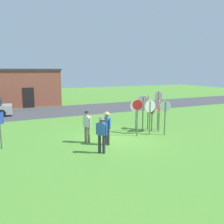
% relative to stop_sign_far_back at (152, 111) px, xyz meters
% --- Properties ---
extents(ground_plane, '(80.00, 80.00, 0.00)m').
position_rel_stop_sign_far_back_xyz_m(ground_plane, '(-2.94, -0.55, -1.34)').
color(ground_plane, '#518E33').
extents(street_asphalt, '(60.00, 6.40, 0.01)m').
position_rel_stop_sign_far_back_xyz_m(street_asphalt, '(-2.94, 10.28, -1.34)').
color(street_asphalt, '#424247').
rests_on(street_asphalt, ground).
extents(building_background, '(7.11, 4.99, 4.02)m').
position_rel_stop_sign_far_back_xyz_m(building_background, '(-5.96, 16.01, 0.68)').
color(building_background, brown).
rests_on(building_background, ground).
extents(stop_sign_far_back, '(0.78, 0.44, 1.97)m').
position_rel_stop_sign_far_back_xyz_m(stop_sign_far_back, '(0.00, 0.00, 0.00)').
color(stop_sign_far_back, '#51664C').
rests_on(stop_sign_far_back, ground).
extents(stop_sign_leaning_right, '(0.74, 0.07, 2.10)m').
position_rel_stop_sign_far_back_xyz_m(stop_sign_leaning_right, '(-0.54, -0.54, 0.09)').
color(stop_sign_leaning_right, '#51664C').
rests_on(stop_sign_leaning_right, ground).
extents(stop_sign_tallest, '(0.32, 0.56, 2.31)m').
position_rel_stop_sign_far_back_xyz_m(stop_sign_tallest, '(0.06, 0.54, 0.20)').
color(stop_sign_tallest, '#51664C').
rests_on(stop_sign_tallest, ground).
extents(stop_sign_rear_left, '(0.71, 0.48, 2.28)m').
position_rel_stop_sign_far_back_xyz_m(stop_sign_rear_left, '(-0.53, 0.24, 0.24)').
color(stop_sign_rear_left, '#51664C').
rests_on(stop_sign_rear_left, ground).
extents(stop_sign_nearest, '(0.18, 0.63, 2.54)m').
position_rel_stop_sign_far_back_xyz_m(stop_sign_nearest, '(0.57, 0.15, 0.35)').
color(stop_sign_nearest, '#51664C').
rests_on(stop_sign_nearest, ground).
extents(stop_sign_low_front, '(0.60, 0.56, 2.00)m').
position_rel_stop_sign_far_back_xyz_m(stop_sign_low_front, '(0.37, -0.26, 0.03)').
color(stop_sign_low_front, '#51664C').
rests_on(stop_sign_low_front, ground).
extents(stop_sign_rear_right, '(0.57, 0.36, 2.20)m').
position_rel_stop_sign_far_back_xyz_m(stop_sign_rear_right, '(-1.44, -0.57, 0.13)').
color(stop_sign_rear_right, '#51664C').
rests_on(stop_sign_rear_right, ground).
extents(stop_sign_center_cluster, '(0.43, 0.75, 2.10)m').
position_rel_stop_sign_far_back_xyz_m(stop_sign_center_cluster, '(-1.14, 0.07, 0.10)').
color(stop_sign_center_cluster, '#51664C').
rests_on(stop_sign_center_cluster, ground).
extents(stop_sign_leaning_left, '(0.47, 0.49, 2.10)m').
position_rel_stop_sign_far_back_xyz_m(stop_sign_leaning_left, '(0.17, -1.10, 0.07)').
color(stop_sign_leaning_left, '#51664C').
rests_on(stop_sign_leaning_left, ground).
extents(person_with_sunhat, '(0.36, 0.52, 1.74)m').
position_rel_stop_sign_far_back_xyz_m(person_with_sunhat, '(-4.57, -0.56, -0.36)').
color(person_with_sunhat, '#7A6B56').
rests_on(person_with_sunhat, ground).
extents(person_holding_notes, '(0.31, 0.55, 1.74)m').
position_rel_stop_sign_far_back_xyz_m(person_holding_notes, '(-3.77, -1.36, -0.36)').
color(person_holding_notes, '#2D2D33').
rests_on(person_holding_notes, ground).
extents(person_on_left, '(0.42, 0.44, 1.74)m').
position_rel_stop_sign_far_back_xyz_m(person_on_left, '(-4.52, -2.45, -0.36)').
color(person_on_left, '#2D2D33').
rests_on(person_on_left, ground).
extents(info_panel_leftmost, '(0.39, 0.48, 1.84)m').
position_rel_stop_sign_far_back_xyz_m(info_panel_leftmost, '(-8.80, 0.23, -0.07)').
color(info_panel_leftmost, '#4C4C51').
rests_on(info_panel_leftmost, ground).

